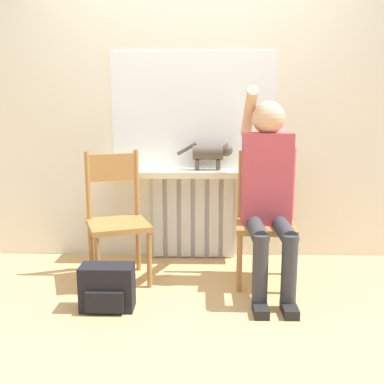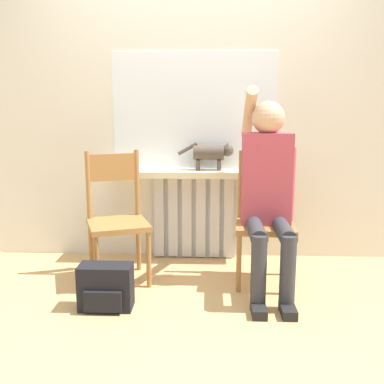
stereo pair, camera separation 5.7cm
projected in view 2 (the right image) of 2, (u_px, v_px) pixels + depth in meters
name	position (u px, v px, depth m)	size (l,w,h in m)	color
ground_plane	(187.00, 319.00, 2.72)	(12.00, 12.00, 0.00)	tan
wall_with_window	(194.00, 96.00, 3.67)	(7.00, 0.06, 2.70)	silver
radiator	(194.00, 217.00, 3.78)	(0.70, 0.08, 0.71)	silver
windowsill	(194.00, 173.00, 3.64)	(1.39, 0.25, 0.05)	beige
window_glass	(194.00, 111.00, 3.66)	(1.33, 0.01, 0.94)	white
chair_left	(117.00, 217.00, 3.27)	(0.53, 0.53, 0.95)	#9E6B38
chair_right	(265.00, 218.00, 3.23)	(0.44, 0.44, 0.95)	#9E6B38
person	(268.00, 187.00, 3.07)	(0.36, 1.01, 1.41)	#333338
cat	(212.00, 153.00, 3.63)	(0.45, 0.12, 0.23)	#4C4238
backpack	(106.00, 287.00, 2.84)	(0.33, 0.20, 0.29)	black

